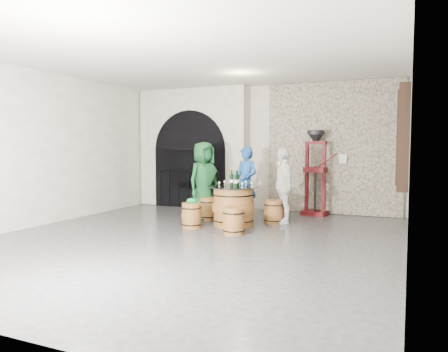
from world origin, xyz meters
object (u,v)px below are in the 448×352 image
at_px(barrel_table, 233,206).
at_px(wine_bottle_left, 232,180).
at_px(barrel_stool_far, 244,208).
at_px(person_blue, 246,182).
at_px(side_barrel, 229,199).
at_px(barrel_stool_left, 208,209).
at_px(wine_bottle_right, 237,179).
at_px(barrel_stool_right, 274,212).
at_px(corking_press, 316,166).
at_px(person_green, 204,180).
at_px(barrel_stool_near_left, 191,215).
at_px(wine_bottle_center, 236,180).
at_px(barrel_stool_near_right, 234,221).
at_px(person_white, 283,186).

bearing_deg(barrel_table, wine_bottle_left, 129.88).
distance_m(barrel_stool_far, person_blue, 0.58).
relative_size(wine_bottle_left, side_barrel, 0.48).
xyz_separation_m(barrel_stool_left, wine_bottle_right, (0.79, -0.23, 0.70)).
xyz_separation_m(barrel_table, barrel_stool_right, (0.70, 0.54, -0.15)).
distance_m(barrel_table, corking_press, 2.49).
bearing_deg(wine_bottle_right, side_barrel, 119.30).
relative_size(barrel_table, barrel_stool_far, 2.10).
bearing_deg(corking_press, barrel_stool_far, -131.52).
distance_m(barrel_stool_right, person_green, 1.75).
xyz_separation_m(barrel_table, wine_bottle_left, (-0.08, 0.09, 0.54)).
bearing_deg(barrel_stool_near_left, barrel_stool_right, 39.07).
distance_m(barrel_stool_left, wine_bottle_center, 1.16).
relative_size(barrel_stool_far, barrel_stool_near_right, 1.00).
relative_size(barrel_stool_near_right, wine_bottle_left, 1.56).
xyz_separation_m(barrel_stool_far, person_white, (0.96, -0.20, 0.56)).
relative_size(barrel_stool_near_left, side_barrel, 0.75).
height_order(wine_bottle_left, wine_bottle_center, same).
bearing_deg(corking_press, barrel_table, -113.29).
xyz_separation_m(person_green, corking_press, (2.22, 1.49, 0.30)).
relative_size(barrel_stool_far, side_barrel, 0.75).
xyz_separation_m(barrel_stool_far, barrel_stool_near_left, (-0.59, -1.46, 0.00)).
relative_size(barrel_stool_left, wine_bottle_left, 1.56).
relative_size(person_white, corking_press, 0.80).
xyz_separation_m(barrel_stool_far, barrel_stool_near_right, (0.43, -1.70, 0.00)).
height_order(barrel_table, barrel_stool_far, barrel_table).
bearing_deg(person_white, barrel_stool_left, -111.11).
bearing_deg(barrel_stool_near_left, wine_bottle_left, 47.96).
height_order(person_white, wine_bottle_center, person_white).
relative_size(barrel_stool_left, barrel_stool_near_right, 1.00).
bearing_deg(wine_bottle_right, barrel_stool_right, 27.00).
bearing_deg(side_barrel, barrel_table, -64.12).
distance_m(person_white, side_barrel, 1.94).
distance_m(barrel_stool_left, person_white, 1.76).
distance_m(barrel_table, person_blue, 1.10).
height_order(barrel_stool_near_right, wine_bottle_center, wine_bottle_center).
relative_size(barrel_stool_far, corking_press, 0.25).
bearing_deg(side_barrel, wine_bottle_right, -60.70).
height_order(person_blue, corking_press, corking_press).
bearing_deg(barrel_stool_left, barrel_stool_near_right, -47.69).
distance_m(barrel_stool_far, corking_press, 1.99).
bearing_deg(barrel_stool_near_left, wine_bottle_center, 38.48).
bearing_deg(wine_bottle_center, person_white, 39.35).
xyz_separation_m(barrel_table, barrel_stool_near_left, (-0.68, -0.57, -0.15)).
bearing_deg(barrel_stool_right, person_blue, 149.97).
distance_m(barrel_stool_far, person_white, 1.13).
distance_m(barrel_stool_left, barrel_stool_near_right, 1.67).
relative_size(barrel_stool_left, person_blue, 0.31).
bearing_deg(barrel_stool_far, wine_bottle_right, -81.62).
relative_size(person_green, wine_bottle_left, 5.36).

